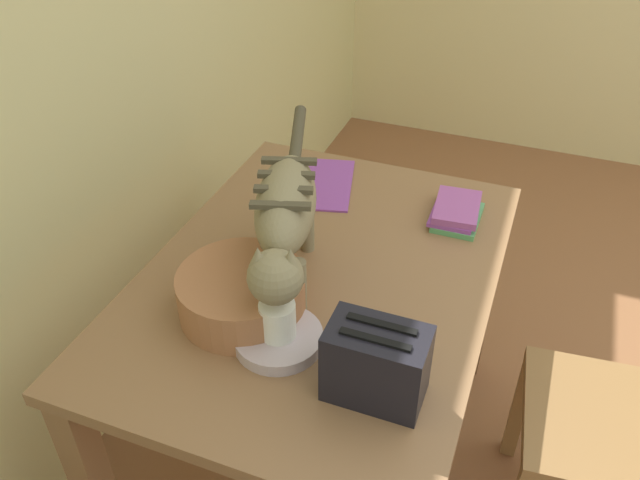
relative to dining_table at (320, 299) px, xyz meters
The scene contains 10 objects.
wall_rear 0.96m from the dining_table, 84.87° to the left, with size 5.18×0.11×2.50m.
dining_table is the anchor object (origin of this frame).
cat 0.32m from the dining_table, 147.86° to the left, with size 0.67×0.27×0.30m.
saucer_bowl 0.29m from the dining_table, behind, with size 0.20×0.20×0.03m, color #B9A8AF.
coffee_mug 0.31m from the dining_table, behind, with size 0.12×0.08×0.09m.
magazine 0.44m from the dining_table, 21.55° to the left, with size 0.30×0.20×0.01m, color purple.
book_stack 0.47m from the dining_table, 37.52° to the right, with size 0.19×0.14×0.05m.
wicker_basket 0.28m from the dining_table, 149.80° to the left, with size 0.30×0.30×0.11m.
toaster 0.45m from the dining_table, 143.21° to the right, with size 0.12×0.20×0.18m.
wooden_chair_near 0.84m from the dining_table, 85.96° to the right, with size 0.46×0.46×0.93m.
Camera 1 is at (-1.26, 1.00, 1.79)m, focal length 36.44 mm.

